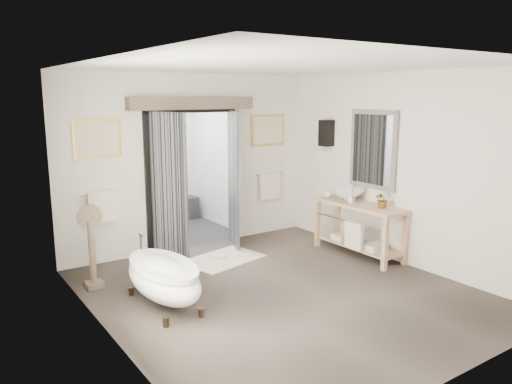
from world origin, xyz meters
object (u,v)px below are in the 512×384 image
Objects in this scene: vanity at (359,225)px; basin at (348,195)px; clawfoot_tub at (164,278)px; rug at (223,259)px.

vanity is 0.54m from basin.
basin is (3.44, 0.36, 0.58)m from clawfoot_tub.
vanity is at bearing 0.78° from clawfoot_tub.
vanity reaches higher than clawfoot_tub.
vanity is at bearing -84.88° from basin.
basin reaches higher than vanity.
clawfoot_tub is 1.27× the size of rug.
rug is at bearing 36.24° from clawfoot_tub.
rug is (1.50, 1.10, -0.36)m from clawfoot_tub.
vanity is 3.01× the size of basin.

